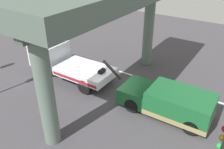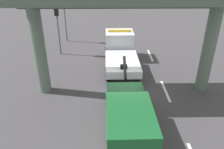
{
  "view_description": "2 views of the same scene",
  "coord_description": "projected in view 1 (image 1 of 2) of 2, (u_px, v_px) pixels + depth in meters",
  "views": [
    {
      "loc": [
        -6.91,
        10.54,
        8.46
      ],
      "look_at": [
        0.54,
        -0.63,
        0.93
      ],
      "focal_mm": 37.13,
      "sensor_mm": 36.0,
      "label": 1
    },
    {
      "loc": [
        -12.57,
        0.96,
        7.81
      ],
      "look_at": [
        -0.54,
        0.76,
        1.53
      ],
      "focal_mm": 36.2,
      "sensor_mm": 36.0,
      "label": 2
    }
  ],
  "objects": [
    {
      "name": "overpass_structure",
      "position": [
        111.0,
        4.0,
        12.45
      ],
      "size": [
        3.6,
        12.26,
        6.63
      ],
      "color": "#596B60",
      "rests_on": "ground"
    },
    {
      "name": "ground_plane",
      "position": [
        113.0,
        94.0,
        15.16
      ],
      "size": [
        60.0,
        40.0,
        0.1
      ],
      "primitive_type": "cube",
      "color": "#423F44"
    },
    {
      "name": "lane_stripe_mid",
      "position": [
        134.0,
        76.0,
        17.13
      ],
      "size": [
        2.6,
        0.16,
        0.01
      ],
      "primitive_type": "cube",
      "color": "silver",
      "rests_on": "ground"
    },
    {
      "name": "lane_stripe_east",
      "position": [
        73.0,
        57.0,
        20.03
      ],
      "size": [
        2.6,
        0.16,
        0.01
      ],
      "primitive_type": "cube",
      "color": "silver",
      "rests_on": "ground"
    },
    {
      "name": "tow_truck_white",
      "position": [
        64.0,
        61.0,
        16.59
      ],
      "size": [
        7.27,
        2.49,
        2.46
      ],
      "color": "silver",
      "rests_on": "ground"
    },
    {
      "name": "lane_stripe_west",
      "position": [
        219.0,
        102.0,
        14.23
      ],
      "size": [
        2.6,
        0.16,
        0.01
      ],
      "primitive_type": "cube",
      "color": "silver",
      "rests_on": "ground"
    },
    {
      "name": "towed_van_green",
      "position": [
        170.0,
        102.0,
        12.94
      ],
      "size": [
        5.23,
        2.28,
        1.58
      ],
      "color": "#195B2D",
      "rests_on": "ground"
    }
  ]
}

